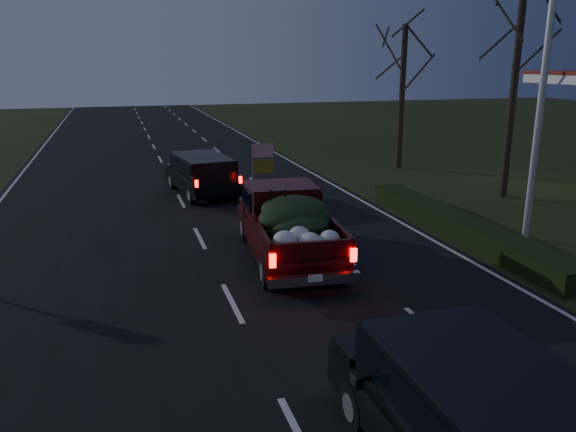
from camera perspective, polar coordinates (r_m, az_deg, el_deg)
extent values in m
plane|color=black|center=(12.84, -5.68, -8.83)|extent=(120.00, 120.00, 0.00)
cube|color=black|center=(12.84, -5.68, -8.79)|extent=(14.00, 120.00, 0.02)
cube|color=black|center=(18.30, 16.93, -0.98)|extent=(1.00, 10.00, 0.60)
cylinder|color=silver|center=(17.88, 24.44, 11.66)|extent=(0.20, 0.20, 9.00)
cylinder|color=black|center=(23.65, 21.96, 11.90)|extent=(0.28, 0.28, 8.50)
cylinder|color=black|center=(29.01, 11.49, 11.66)|extent=(0.28, 0.28, 7.00)
cube|color=#3B0809|center=(15.43, -0.04, -2.04)|extent=(2.55, 5.39, 0.58)
cube|color=#3B0809|center=(16.11, -0.73, 1.61)|extent=(2.08, 1.84, 0.94)
cube|color=black|center=(16.09, -0.73, 1.97)|extent=(2.17, 1.74, 0.58)
cube|color=#3B0809|center=(14.07, 1.09, -2.45)|extent=(2.19, 3.09, 0.06)
ellipsoid|color=black|center=(14.44, 0.84, -0.03)|extent=(1.83, 2.02, 0.63)
cylinder|color=gray|center=(14.89, -3.60, 3.32)|extent=(0.03, 0.03, 2.09)
cube|color=red|center=(14.77, -2.56, 6.66)|extent=(0.54, 0.07, 0.36)
cube|color=gold|center=(14.84, -2.54, 5.07)|extent=(0.54, 0.07, 0.36)
cube|color=black|center=(23.22, -8.79, 3.64)|extent=(2.53, 4.77, 0.57)
cube|color=black|center=(22.87, -8.68, 5.12)|extent=(2.24, 3.54, 0.76)
cube|color=black|center=(22.86, -8.69, 5.30)|extent=(2.32, 3.46, 0.45)
cube|color=black|center=(7.30, 20.53, -18.02)|extent=(1.98, 3.66, 0.83)
cube|color=black|center=(7.25, 20.60, -17.47)|extent=(2.08, 3.56, 0.50)
cube|color=black|center=(7.71, 7.02, -16.21)|extent=(0.11, 0.23, 0.17)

